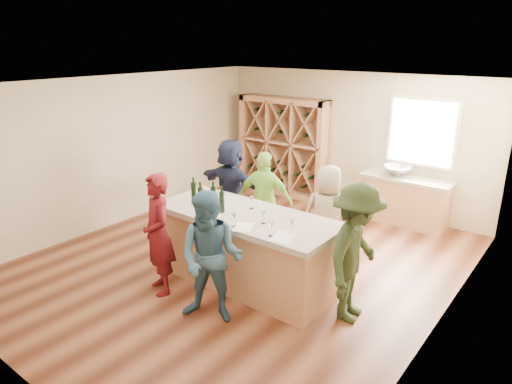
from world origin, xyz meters
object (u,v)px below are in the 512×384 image
Objects in this scene: wine_bottle_c at (213,197)px; wine_bottle_e at (222,202)px; sink at (397,171)px; person_far_left at (231,186)px; wine_rack at (283,147)px; person_near_right at (211,258)px; tasting_counter_base at (246,251)px; wine_bottle_b at (201,198)px; person_far_mid at (265,200)px; person_server at (355,253)px; person_far_right at (327,216)px; wine_bottle_a at (194,193)px; person_near_left at (158,234)px.

wine_bottle_c is 0.23m from wine_bottle_e.
sink is 0.31× the size of person_far_left.
wine_bottle_e is 0.17× the size of person_far_left.
person_near_right is at bearing -65.19° from wine_rack.
tasting_counter_base is 0.90m from wine_bottle_c.
tasting_counter_base is 1.53× the size of person_near_right.
wine_rack reaches higher than wine_bottle_b.
wine_bottle_e is (-1.05, -3.84, 0.22)m from sink.
person_far_mid is 0.92m from person_far_left.
sink is 3.65m from person_server.
sink is at bearing -133.50° from person_far_left.
sink is at bearing -113.97° from person_far_right.
wine_bottle_b is at bearing 116.43° from person_far_left.
wine_rack is at bearing -64.46° from person_far_right.
wine_rack is 6.98× the size of wine_bottle_a.
wine_bottle_b is 0.19× the size of person_far_right.
person_near_right is at bearing -75.80° from tasting_counter_base.
person_far_right is 2.05m from person_far_left.
person_far_right is at bearing 35.62° from person_server.
wine_rack is at bearing 107.97° from wine_bottle_b.
person_far_mid reaches higher than wine_bottle_c.
person_far_mid is (0.26, 2.09, -0.03)m from person_near_left.
person_near_right is at bearing -36.94° from wine_bottle_a.
person_server is (2.43, 1.05, 0.03)m from person_near_left.
person_far_left reaches higher than person_far_right.
person_near_left is (-0.80, -0.92, 0.36)m from tasting_counter_base.
wine_rack is 5.21m from person_near_right.
person_server is at bearing 8.81° from wine_bottle_e.
person_near_right reaches higher than wine_bottle_a.
person_near_right reaches higher than sink.
person_far_right is (0.61, 1.27, 0.30)m from tasting_counter_base.
sink is 3.79m from tasting_counter_base.
person_far_right is at bearing 58.05° from person_near_right.
person_near_left is (-0.51, -0.76, -0.37)m from wine_bottle_e.
wine_bottle_a is at bearing -177.11° from wine_bottle_c.
wine_bottle_c is 2.18m from person_server.
person_near_right reaches higher than person_far_mid.
person_near_right reaches higher than wine_bottle_c.
wine_bottle_a is 1.01× the size of wine_bottle_b.
wine_bottle_b is at bearing -170.39° from wine_bottle_e.
wine_rack is 7.07× the size of wine_bottle_b.
person_near_right is (1.14, -0.85, -0.39)m from wine_bottle_a.
wine_bottle_b reaches higher than tasting_counter_base.
wine_bottle_e is 1.75m from person_far_right.
person_near_right is 0.98× the size of person_far_left.
person_far_left is at bearing -133.47° from sink.
tasting_counter_base is 1.45× the size of person_server.
person_near_left is 1.04× the size of person_far_mid.
person_far_mid is at bearing -15.29° from person_far_right.
tasting_counter_base is 8.35× the size of wine_bottle_b.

